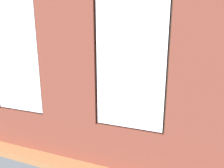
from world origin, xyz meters
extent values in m
cube|color=#99663D|center=(0.00, 0.00, -0.05)|extent=(6.57, 5.55, 0.10)
cube|color=brown|center=(0.00, 2.39, 1.71)|extent=(1.05, 0.16, 3.42)
cube|color=brown|center=(-1.07, 2.39, 0.37)|extent=(1.09, 0.16, 0.75)
cube|color=white|center=(-1.07, 2.43, 1.87)|extent=(1.03, 0.03, 2.19)
cube|color=#38281E|center=(-1.07, 2.37, 1.87)|extent=(1.09, 0.04, 2.25)
cube|color=brown|center=(1.07, 2.39, 0.37)|extent=(1.09, 0.16, 0.75)
cube|color=white|center=(1.07, 2.43, 1.87)|extent=(1.03, 0.03, 2.19)
cube|color=#38281E|center=(1.07, 2.37, 1.87)|extent=(1.09, 0.04, 2.25)
cube|color=olive|center=(0.00, 2.29, 0.72)|extent=(3.43, 0.24, 0.06)
cube|color=black|center=(0.00, 2.30, 2.11)|extent=(0.43, 0.03, 0.59)
cube|color=#A33875|center=(0.00, 2.29, 2.11)|extent=(0.37, 0.01, 0.53)
cube|color=silver|center=(2.94, 0.20, 1.71)|extent=(0.10, 4.55, 3.42)
cube|color=black|center=(0.06, 1.69, 0.21)|extent=(1.93, 0.85, 0.42)
cube|color=black|center=(0.06, 2.02, 0.61)|extent=(1.93, 0.24, 0.38)
cube|color=black|center=(-0.80, 1.69, 0.52)|extent=(0.22, 0.85, 0.24)
cube|color=black|center=(0.91, 1.69, 0.52)|extent=(0.22, 0.85, 0.24)
cube|color=black|center=(-0.32, 1.65, 0.48)|extent=(0.68, 0.65, 0.12)
cube|color=black|center=(0.43, 1.65, 0.48)|extent=(0.68, 0.65, 0.12)
cube|color=black|center=(-2.24, 0.72, 0.21)|extent=(0.91, 2.07, 0.42)
cube|color=black|center=(-2.56, 0.73, 0.61)|extent=(0.30, 2.05, 0.38)
cube|color=black|center=(-2.26, -0.19, 0.52)|extent=(0.86, 0.24, 0.24)
cube|color=black|center=(-2.21, 1.64, 0.52)|extent=(0.86, 0.24, 0.24)
cube|color=black|center=(-2.21, 0.32, 0.48)|extent=(0.67, 0.76, 0.12)
cube|color=black|center=(-2.19, 1.12, 0.48)|extent=(0.67, 0.76, 0.12)
cube|color=tan|center=(-0.09, -0.27, 0.39)|extent=(1.36, 0.72, 0.04)
cube|color=tan|center=(-0.71, -0.57, 0.18)|extent=(0.07, 0.07, 0.37)
cube|color=tan|center=(0.53, -0.57, 0.18)|extent=(0.07, 0.07, 0.37)
cube|color=tan|center=(-0.71, 0.03, 0.18)|extent=(0.07, 0.07, 0.37)
cube|color=tan|center=(0.53, 0.03, 0.18)|extent=(0.07, 0.07, 0.37)
cylinder|color=#33567F|center=(-0.19, -0.17, 0.45)|extent=(0.08, 0.08, 0.09)
cylinder|color=#B7333D|center=(0.31, -0.17, 0.45)|extent=(0.08, 0.08, 0.09)
cylinder|color=brown|center=(-0.09, -0.27, 0.45)|extent=(0.11, 0.11, 0.08)
sphere|color=#1E5B28|center=(-0.09, -0.27, 0.55)|extent=(0.13, 0.13, 0.13)
cube|color=#B2B2B7|center=(-0.47, -0.40, 0.42)|extent=(0.12, 0.18, 0.02)
cube|color=black|center=(2.64, -0.55, 0.23)|extent=(1.07, 0.42, 0.46)
cube|color=black|center=(2.64, -0.55, 0.49)|extent=(0.40, 0.20, 0.05)
cube|color=black|center=(2.64, -0.55, 0.54)|extent=(0.06, 0.04, 0.06)
cube|color=black|center=(2.64, -0.55, 0.85)|extent=(0.92, 0.04, 0.55)
cube|color=black|center=(2.64, -0.57, 0.85)|extent=(0.87, 0.01, 0.50)
cylinder|color=olive|center=(0.97, -1.73, 0.14)|extent=(0.51, 0.51, 0.28)
ellipsoid|color=white|center=(0.97, -1.73, 0.48)|extent=(1.13, 1.13, 0.45)
ellipsoid|color=navy|center=(1.06, -1.73, 0.59)|extent=(0.44, 0.44, 0.18)
cylinder|color=brown|center=(2.09, 0.44, 0.13)|extent=(0.24, 0.24, 0.27)
cylinder|color=brown|center=(2.09, 0.44, 0.43)|extent=(0.04, 0.04, 0.32)
cone|color=#1E5B28|center=(2.27, 0.46, 0.75)|extent=(0.46, 0.16, 0.41)
cone|color=#1E5B28|center=(2.14, 0.62, 0.74)|extent=(0.23, 0.46, 0.40)
cone|color=#1E5B28|center=(1.95, 0.54, 0.76)|extent=(0.41, 0.34, 0.43)
cone|color=#1E5B28|center=(1.93, 0.35, 0.75)|extent=(0.44, 0.32, 0.41)
cone|color=#1E5B28|center=(2.16, 0.30, 0.77)|extent=(0.30, 0.41, 0.45)
cylinder|color=brown|center=(2.34, -1.72, 0.15)|extent=(0.26, 0.26, 0.30)
cylinder|color=brown|center=(2.34, -1.72, 0.46)|extent=(0.05, 0.05, 0.33)
cone|color=#1E5B28|center=(2.57, -1.71, 0.82)|extent=(0.57, 0.20, 0.50)
cone|color=#1E5B28|center=(2.44, -1.51, 0.81)|extent=(0.39, 0.59, 0.49)
cone|color=#1E5B28|center=(2.24, -1.57, 0.86)|extent=(0.39, 0.51, 0.57)
cone|color=#1E5B28|center=(2.13, -1.68, 0.84)|extent=(0.56, 0.26, 0.54)
cone|color=#1E5B28|center=(2.23, -1.86, 0.87)|extent=(0.42, 0.48, 0.58)
cone|color=#1E5B28|center=(2.44, -1.84, 0.88)|extent=(0.41, 0.45, 0.59)
cylinder|color=#9E5638|center=(-1.89, -0.75, 0.08)|extent=(0.17, 0.17, 0.16)
cylinder|color=brown|center=(-1.89, -0.75, 0.23)|extent=(0.03, 0.03, 0.13)
ellipsoid|color=#3D8E42|center=(-1.89, -0.75, 0.41)|extent=(0.27, 0.27, 0.23)
cylinder|color=#47423D|center=(-1.36, 1.69, 0.20)|extent=(0.40, 0.40, 0.40)
cylinder|color=brown|center=(-1.36, 1.69, 0.57)|extent=(0.07, 0.07, 0.35)
cone|color=#337F38|center=(-1.17, 1.69, 1.04)|extent=(0.49, 0.13, 0.66)
cone|color=#337F38|center=(-1.31, 1.94, 0.99)|extent=(0.24, 0.61, 0.58)
cone|color=#337F38|center=(-1.55, 1.86, 1.00)|extent=(0.53, 0.48, 0.59)
cone|color=#337F38|center=(-1.54, 1.51, 0.99)|extent=(0.51, 0.52, 0.57)
cone|color=#337F38|center=(-1.30, 1.48, 1.02)|extent=(0.27, 0.56, 0.63)
cylinder|color=#47423D|center=(-2.44, -1.77, 0.18)|extent=(0.36, 0.36, 0.36)
cylinder|color=brown|center=(-2.44, -1.77, 0.39)|extent=(0.05, 0.05, 0.07)
ellipsoid|color=#1E5B28|center=(-2.44, -1.77, 0.70)|extent=(0.73, 0.73, 0.54)
cylinder|color=#47423D|center=(2.38, 1.84, 0.15)|extent=(0.27, 0.27, 0.31)
cylinder|color=brown|center=(2.38, 1.84, 0.39)|extent=(0.04, 0.04, 0.16)
cylinder|color=brown|center=(-1.18, -0.55, 0.09)|extent=(0.16, 0.16, 0.18)
cylinder|color=brown|center=(-1.18, -0.55, 0.26)|extent=(0.02, 0.02, 0.16)
ellipsoid|color=#1E5B28|center=(-1.18, -0.55, 0.45)|extent=(0.25, 0.25, 0.22)
camera|label=1|loc=(-1.84, 5.20, 2.15)|focal=32.00mm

